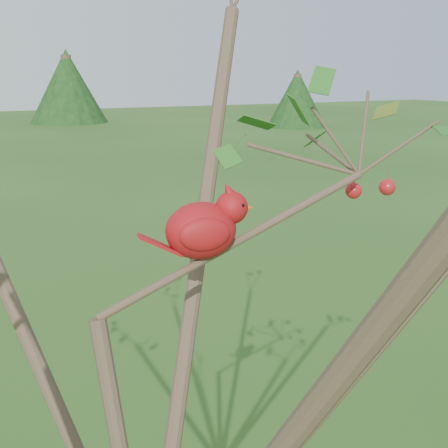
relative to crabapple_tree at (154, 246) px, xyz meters
name	(u,v)px	position (x,y,z in m)	size (l,w,h in m)	color
crabapple_tree	(154,246)	(0.00, 0.00, 0.00)	(2.35, 2.05, 2.95)	#3F2F22
cardinal	(205,227)	(0.15, 0.11, -0.01)	(0.25, 0.14, 0.17)	#A80E1A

